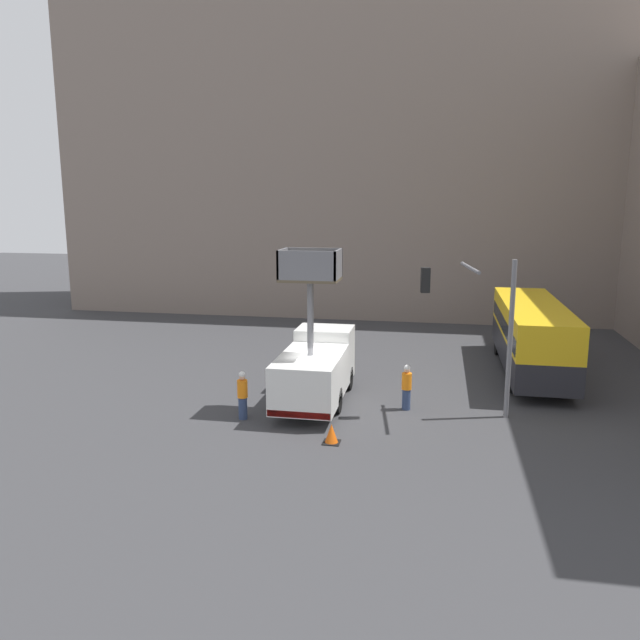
% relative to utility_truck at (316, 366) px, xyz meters
% --- Properties ---
extents(ground_plane, '(120.00, 120.00, 0.00)m').
position_rel_utility_truck_xyz_m(ground_plane, '(0.47, -0.53, -1.51)').
color(ground_plane, '#38383A').
extents(building_backdrop_far, '(44.00, 10.00, 21.70)m').
position_rel_utility_truck_xyz_m(building_backdrop_far, '(0.47, 22.24, 9.34)').
color(building_backdrop_far, gray).
rests_on(building_backdrop_far, ground_plane).
extents(utility_truck, '(2.31, 6.05, 6.17)m').
position_rel_utility_truck_xyz_m(utility_truck, '(0.00, 0.00, 0.00)').
color(utility_truck, silver).
rests_on(utility_truck, ground_plane).
extents(city_bus, '(2.60, 10.51, 3.26)m').
position_rel_utility_truck_xyz_m(city_bus, '(8.94, 6.15, 0.41)').
color(city_bus, '#232328').
rests_on(city_bus, ground_plane).
extents(traffic_light_pole, '(3.37, 3.12, 5.86)m').
position_rel_utility_truck_xyz_m(traffic_light_pole, '(6.12, -0.47, 2.46)').
color(traffic_light_pole, slate).
rests_on(traffic_light_pole, ground_plane).
extents(road_worker_near_truck, '(0.38, 0.38, 1.81)m').
position_rel_utility_truck_xyz_m(road_worker_near_truck, '(-2.28, -2.31, -0.60)').
color(road_worker_near_truck, navy).
rests_on(road_worker_near_truck, ground_plane).
extents(road_worker_directing, '(0.38, 0.38, 1.78)m').
position_rel_utility_truck_xyz_m(road_worker_directing, '(3.57, -0.15, -0.62)').
color(road_worker_directing, navy).
rests_on(road_worker_directing, ground_plane).
extents(traffic_cone_near_truck, '(0.57, 0.57, 0.65)m').
position_rel_utility_truck_xyz_m(traffic_cone_near_truck, '(1.31, -3.98, -1.20)').
color(traffic_cone_near_truck, black).
rests_on(traffic_cone_near_truck, ground_plane).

